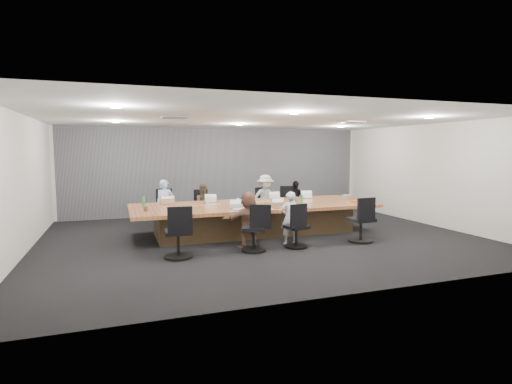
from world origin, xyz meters
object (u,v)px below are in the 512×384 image
object	(u,v)px
chair_6	(296,230)
person_3	(295,201)
chair_3	(290,206)
person_5	(248,220)
conference_table	(255,217)
chair_5	(254,232)
chair_0	(164,211)
snack_packet	(353,201)
laptop_0	(168,203)
canvas_bag	(347,197)
laptop_3	(303,197)
laptop_5	(241,209)
laptop_2	(272,199)
chair_4	(178,236)
mug_brown	(146,209)
bottle_green_right	(302,200)
person_1	(204,205)
person_6	(290,218)
chair_7	(361,223)
laptop_1	(209,201)
bottle_clear	(208,201)
chair_1	(202,211)
person_2	(265,199)
chair_2	(261,208)
person_0	(165,204)
stapler	(256,206)

from	to	relation	value
chair_6	person_3	world-z (taller)	person_3
chair_3	person_5	xyz separation A→B (m)	(-2.35, -3.05, 0.22)
conference_table	chair_5	bearing A→B (deg)	-109.88
chair_0	snack_packet	size ratio (longest dim) A/B	4.27
laptop_0	canvas_bag	xyz separation A→B (m)	(4.69, -0.79, 0.06)
laptop_3	laptop_5	size ratio (longest dim) A/B	0.90
laptop_2	chair_4	bearing A→B (deg)	38.08
laptop_0	mug_brown	xyz separation A→B (m)	(-0.61, -1.12, 0.05)
chair_3	bottle_green_right	size ratio (longest dim) A/B	3.34
person_1	person_6	distance (m)	3.01
laptop_2	snack_packet	size ratio (longest dim) A/B	1.62
chair_0	chair_7	size ratio (longest dim) A/B	0.96
laptop_1	laptop_3	world-z (taller)	same
chair_3	snack_packet	distance (m)	2.35
chair_4	bottle_clear	distance (m)	2.19
chair_1	laptop_5	xyz separation A→B (m)	(0.37, -2.50, 0.38)
person_5	bottle_clear	world-z (taller)	person_5
person_5	snack_packet	size ratio (longest dim) A/B	6.29
person_3	canvas_bag	bearing A→B (deg)	-63.29
chair_4	bottle_green_right	world-z (taller)	bottle_green_right
person_1	bottle_green_right	bearing A→B (deg)	-49.60
chair_0	person_2	world-z (taller)	person_2
bottle_clear	snack_packet	world-z (taller)	bottle_clear
person_6	bottle_green_right	xyz separation A→B (m)	(0.71, 0.86, 0.27)
chair_7	chair_4	bearing A→B (deg)	174.45
laptop_0	mug_brown	world-z (taller)	mug_brown
laptop_1	person_5	size ratio (longest dim) A/B	0.25
laptop_0	snack_packet	world-z (taller)	snack_packet
chair_1	chair_2	world-z (taller)	chair_2
person_0	canvas_bag	size ratio (longest dim) A/B	5.26
chair_6	person_3	size ratio (longest dim) A/B	0.63
person_2	laptop_5	distance (m)	2.57
conference_table	person_0	size ratio (longest dim) A/B	4.61
bottle_green_right	laptop_0	bearing A→B (deg)	157.36
chair_1	person_3	size ratio (longest dim) A/B	0.62
chair_4	person_1	xyz separation A→B (m)	(1.16, 3.05, 0.16)
laptop_1	canvas_bag	xyz separation A→B (m)	(3.64, -0.79, 0.06)
person_1	person_3	xyz separation A→B (m)	(2.72, 0.00, 0.01)
chair_5	laptop_3	distance (m)	3.45
chair_7	stapler	bearing A→B (deg)	145.34
chair_0	chair_2	distance (m)	2.84
conference_table	chair_6	world-z (taller)	chair_6
snack_packet	laptop_1	bearing A→B (deg)	160.06
laptop_2	person_5	distance (m)	2.58
chair_6	laptop_1	xyz separation A→B (m)	(-1.34, 2.50, 0.38)
chair_4	mug_brown	world-z (taller)	chair_4
chair_2	person_5	xyz separation A→B (m)	(-1.41, -3.05, 0.23)
chair_4	chair_6	world-z (taller)	chair_4
chair_2	bottle_clear	bearing A→B (deg)	19.84
laptop_3	laptop_2	bearing A→B (deg)	5.39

